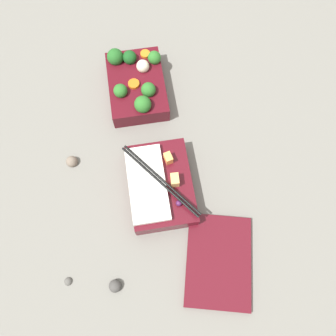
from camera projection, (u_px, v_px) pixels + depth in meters
ground_plane at (142, 136)px, 0.82m from camera, size 3.00×3.00×0.00m
bento_tray_vegetable at (135, 84)px, 0.84m from camera, size 0.20×0.14×0.08m
bento_tray_rice at (157, 185)px, 0.74m from camera, size 0.20×0.15×0.07m
bento_lid at (216, 261)px, 0.70m from camera, size 0.22×0.18×0.01m
pebble_0 at (113, 286)px, 0.68m from camera, size 0.03×0.03×0.03m
pebble_1 at (66, 282)px, 0.69m from camera, size 0.02×0.02×0.02m
pebble_2 at (70, 162)px, 0.78m from camera, size 0.03×0.03×0.03m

